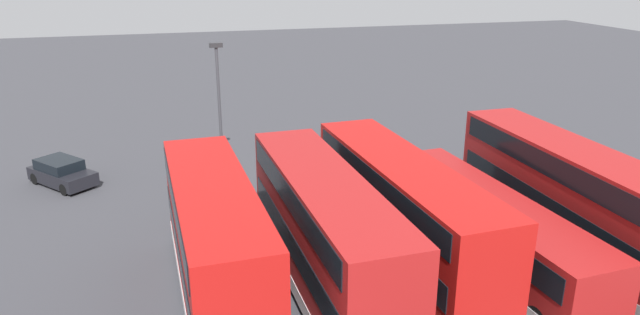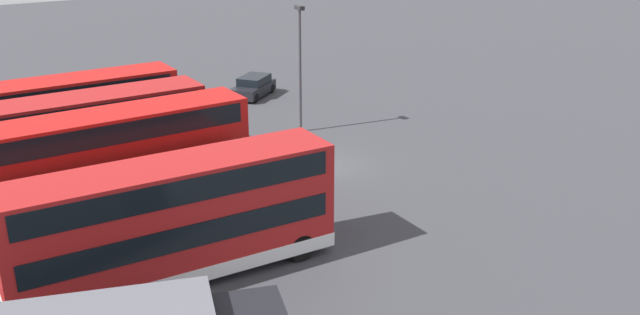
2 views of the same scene
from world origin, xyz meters
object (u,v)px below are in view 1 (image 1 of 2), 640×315
Objects in this scene: bus_double_decker_fifth at (216,240)px; bus_single_deck_second at (488,228)px; bus_double_decker_near_end at (563,193)px; lamp_post_tall at (219,100)px; bus_double_decker_third at (402,213)px; car_hatchback_silver at (62,173)px; bus_double_decker_fourth at (324,232)px.

bus_single_deck_second is at bearing 178.80° from bus_double_decker_fifth.
lamp_post_tall is at bearing -43.95° from bus_double_decker_near_end.
bus_double_decker_fifth is (14.43, 0.38, -0.00)m from bus_double_decker_near_end.
bus_double_decker_near_end is 0.99× the size of bus_double_decker_third.
car_hatchback_silver is 0.56× the size of lamp_post_tall.
bus_double_decker_fifth is at bearing -1.20° from bus_single_deck_second.
bus_double_decker_fourth is at bearing 12.29° from bus_double_decker_third.
bus_double_decker_fourth is 2.85× the size of car_hatchback_silver.
bus_double_decker_fifth is at bearing 1.51° from bus_double_decker_near_end.
bus_double_decker_third reaches higher than car_hatchback_silver.
bus_double_decker_third is (7.30, 0.07, -0.00)m from bus_double_decker_near_end.
bus_double_decker_near_end is 1.10× the size of bus_double_decker_fifth.
bus_double_decker_third is at bearing 136.40° from car_hatchback_silver.
lamp_post_tall is at bearing -55.19° from bus_single_deck_second.
bus_double_decker_third is 1.10× the size of bus_double_decker_fifth.
lamp_post_tall reaches higher than bus_double_decker_near_end.
lamp_post_tall is at bearing -80.59° from bus_double_decker_fourth.
lamp_post_tall is at bearing -66.14° from bus_double_decker_third.
bus_double_decker_third is 2.90× the size of car_hatchback_silver.
bus_double_decker_near_end and bus_double_decker_fifth have the same top height.
bus_double_decker_third is 7.14m from bus_double_decker_fifth.
bus_double_decker_third is 19.49m from car_hatchback_silver.
bus_single_deck_second is at bearing 124.81° from lamp_post_tall.
bus_double_decker_third and bus_double_decker_fourth have the same top height.
bus_single_deck_second is 1.63× the size of lamp_post_tall.
bus_double_decker_fifth is (7.13, 0.31, -0.00)m from bus_double_decker_third.
bus_double_decker_near_end is at bearing 148.06° from car_hatchback_silver.
bus_double_decker_fourth is 17.82m from car_hatchback_silver.
bus_double_decker_near_end is 10.64m from bus_double_decker_fourth.
bus_single_deck_second is at bearing 171.41° from bus_double_decker_third.
lamp_post_tall reaches higher than bus_double_decker_fifth.
car_hatchback_silver is at bearing -31.94° from bus_double_decker_near_end.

